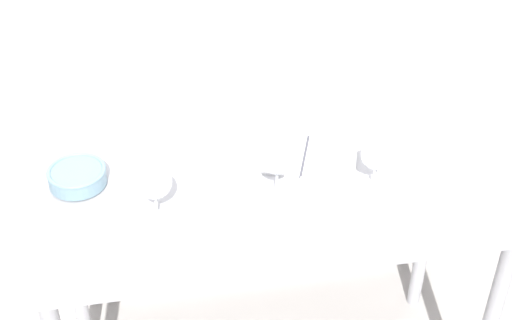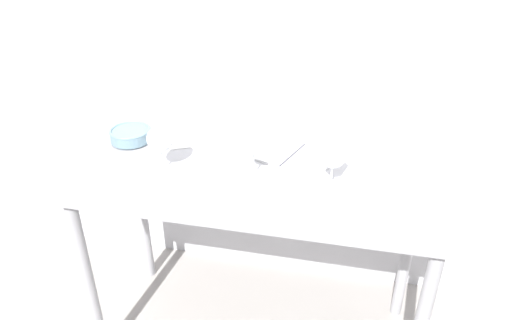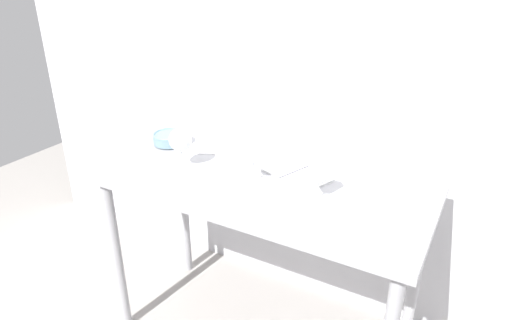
{
  "view_description": "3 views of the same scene",
  "coord_description": "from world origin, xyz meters",
  "px_view_note": "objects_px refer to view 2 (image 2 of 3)",
  "views": [
    {
      "loc": [
        -0.34,
        -1.62,
        2.22
      ],
      "look_at": [
        -0.04,
        0.02,
        0.97
      ],
      "focal_mm": 51.63,
      "sensor_mm": 36.0,
      "label": 1
    },
    {
      "loc": [
        0.32,
        -1.52,
        1.82
      ],
      "look_at": [
        0.0,
        -0.04,
        0.95
      ],
      "focal_mm": 33.71,
      "sensor_mm": 36.0,
      "label": 2
    },
    {
      "loc": [
        0.79,
        -1.46,
        1.73
      ],
      "look_at": [
        -0.02,
        0.0,
        0.97
      ],
      "focal_mm": 31.24,
      "sensor_mm": 36.0,
      "label": 3
    }
  ],
  "objects_px": {
    "tasting_sheet_upper": "(185,136)",
    "tasting_bowl": "(131,134)",
    "wine_glass_near_right": "(333,157)",
    "open_notebook": "(293,156)",
    "tasting_sheet_lower": "(372,168)",
    "wine_glass_near_center": "(253,144)",
    "wine_glass_near_left": "(160,140)"
  },
  "relations": [
    {
      "from": "wine_glass_near_center",
      "to": "tasting_sheet_upper",
      "type": "distance_m",
      "value": 0.44
    },
    {
      "from": "open_notebook",
      "to": "wine_glass_near_left",
      "type": "bearing_deg",
      "value": -136.56
    },
    {
      "from": "tasting_sheet_lower",
      "to": "tasting_bowl",
      "type": "height_order",
      "value": "tasting_bowl"
    },
    {
      "from": "wine_glass_near_left",
      "to": "tasting_sheet_upper",
      "type": "height_order",
      "value": "wine_glass_near_left"
    },
    {
      "from": "wine_glass_near_center",
      "to": "tasting_bowl",
      "type": "relative_size",
      "value": 1.07
    },
    {
      "from": "tasting_sheet_lower",
      "to": "wine_glass_near_left",
      "type": "bearing_deg",
      "value": -150.77
    },
    {
      "from": "wine_glass_near_right",
      "to": "tasting_bowl",
      "type": "height_order",
      "value": "wine_glass_near_right"
    },
    {
      "from": "open_notebook",
      "to": "tasting_sheet_lower",
      "type": "relative_size",
      "value": 1.5
    },
    {
      "from": "wine_glass_near_center",
      "to": "tasting_bowl",
      "type": "xyz_separation_m",
      "value": [
        -0.55,
        0.15,
        -0.1
      ]
    },
    {
      "from": "open_notebook",
      "to": "tasting_sheet_upper",
      "type": "xyz_separation_m",
      "value": [
        -0.47,
        0.07,
        -0.0
      ]
    },
    {
      "from": "wine_glass_near_center",
      "to": "wine_glass_near_left",
      "type": "bearing_deg",
      "value": -174.75
    },
    {
      "from": "wine_glass_near_left",
      "to": "wine_glass_near_center",
      "type": "bearing_deg",
      "value": 5.25
    },
    {
      "from": "wine_glass_near_right",
      "to": "wine_glass_near_center",
      "type": "distance_m",
      "value": 0.28
    },
    {
      "from": "open_notebook",
      "to": "tasting_bowl",
      "type": "xyz_separation_m",
      "value": [
        -0.67,
        -0.01,
        0.03
      ]
    },
    {
      "from": "wine_glass_near_right",
      "to": "wine_glass_near_left",
      "type": "relative_size",
      "value": 0.89
    },
    {
      "from": "wine_glass_near_center",
      "to": "tasting_sheet_lower",
      "type": "relative_size",
      "value": 0.74
    },
    {
      "from": "tasting_sheet_lower",
      "to": "wine_glass_near_right",
      "type": "bearing_deg",
      "value": -117.89
    },
    {
      "from": "open_notebook",
      "to": "tasting_sheet_lower",
      "type": "bearing_deg",
      "value": 15.13
    },
    {
      "from": "wine_glass_near_right",
      "to": "tasting_bowl",
      "type": "xyz_separation_m",
      "value": [
        -0.83,
        0.16,
        -0.08
      ]
    },
    {
      "from": "tasting_bowl",
      "to": "wine_glass_near_right",
      "type": "bearing_deg",
      "value": -10.73
    },
    {
      "from": "wine_glass_near_center",
      "to": "tasting_bowl",
      "type": "distance_m",
      "value": 0.58
    },
    {
      "from": "tasting_sheet_lower",
      "to": "tasting_bowl",
      "type": "relative_size",
      "value": 1.45
    },
    {
      "from": "open_notebook",
      "to": "tasting_sheet_lower",
      "type": "height_order",
      "value": "open_notebook"
    },
    {
      "from": "tasting_sheet_upper",
      "to": "tasting_bowl",
      "type": "height_order",
      "value": "tasting_bowl"
    },
    {
      "from": "tasting_sheet_lower",
      "to": "wine_glass_near_center",
      "type": "bearing_deg",
      "value": -144.99
    },
    {
      "from": "open_notebook",
      "to": "tasting_bowl",
      "type": "bearing_deg",
      "value": -158.91
    },
    {
      "from": "wine_glass_near_right",
      "to": "wine_glass_near_left",
      "type": "height_order",
      "value": "wine_glass_near_left"
    },
    {
      "from": "tasting_sheet_upper",
      "to": "tasting_sheet_lower",
      "type": "bearing_deg",
      "value": -33.04
    },
    {
      "from": "tasting_sheet_upper",
      "to": "tasting_bowl",
      "type": "distance_m",
      "value": 0.22
    },
    {
      "from": "wine_glass_near_left",
      "to": "open_notebook",
      "type": "height_order",
      "value": "wine_glass_near_left"
    },
    {
      "from": "tasting_bowl",
      "to": "open_notebook",
      "type": "bearing_deg",
      "value": 1.16
    },
    {
      "from": "wine_glass_near_center",
      "to": "tasting_sheet_upper",
      "type": "height_order",
      "value": "wine_glass_near_center"
    }
  ]
}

